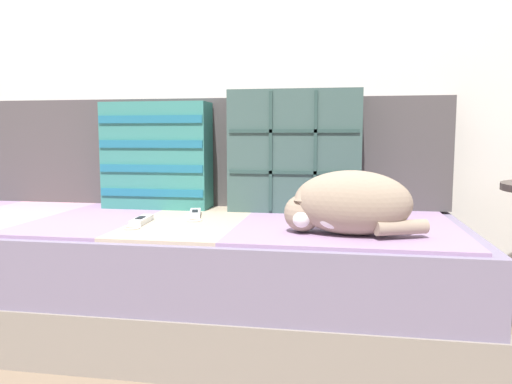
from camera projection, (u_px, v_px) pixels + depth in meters
The scene contains 8 objects.
ground_plane at pixel (136, 337), 1.64m from camera, with size 14.00×14.00×0.00m, color #7A6651.
couch at pixel (150, 270), 1.74m from camera, with size 2.15×0.83×0.38m.
sofa_backrest at pixel (180, 152), 2.04m from camera, with size 2.11×0.14×0.42m.
throw_pillow_quilted at pixel (295, 151), 1.81m from camera, with size 0.48×0.14×0.44m.
throw_pillow_striped at pixel (157, 156), 1.90m from camera, with size 0.41×0.14×0.40m.
sleeping_cat at pixel (346, 205), 1.39m from camera, with size 0.40×0.20×0.18m.
game_remote_near at pixel (141, 221), 1.57m from camera, with size 0.06×0.19×0.02m.
game_remote_far at pixel (195, 214), 1.71m from camera, with size 0.09×0.20×0.02m.
Camera 1 is at (0.66, -1.48, 0.66)m, focal length 35.00 mm.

